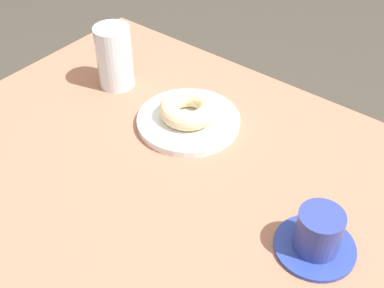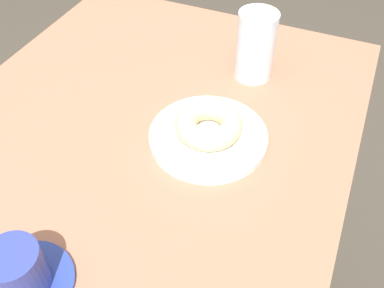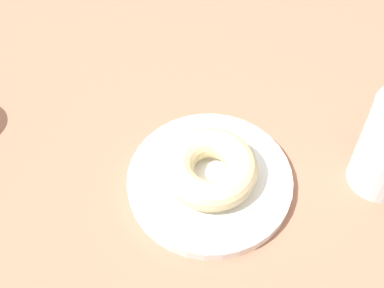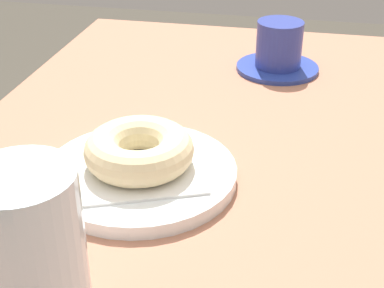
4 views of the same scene
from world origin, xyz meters
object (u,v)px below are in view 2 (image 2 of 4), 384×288
object	(u,v)px
plate_sugar_ring	(208,137)
coffee_cup	(22,274)
donut_sugar_ring	(209,124)
water_glass	(255,46)

from	to	relation	value
plate_sugar_ring	coffee_cup	bearing A→B (deg)	161.53
donut_sugar_ring	coffee_cup	bearing A→B (deg)	161.53
coffee_cup	water_glass	bearing A→B (deg)	-12.97
donut_sugar_ring	water_glass	bearing A→B (deg)	-3.58
plate_sugar_ring	water_glass	distance (m)	0.22
donut_sugar_ring	water_glass	xyz separation A→B (m)	(0.21, -0.01, 0.03)
plate_sugar_ring	donut_sugar_ring	world-z (taller)	donut_sugar_ring
donut_sugar_ring	coffee_cup	size ratio (longest dim) A/B	0.91
plate_sugar_ring	water_glass	xyz separation A→B (m)	(0.21, -0.01, 0.06)
plate_sugar_ring	donut_sugar_ring	xyz separation A→B (m)	(0.00, 0.00, 0.03)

